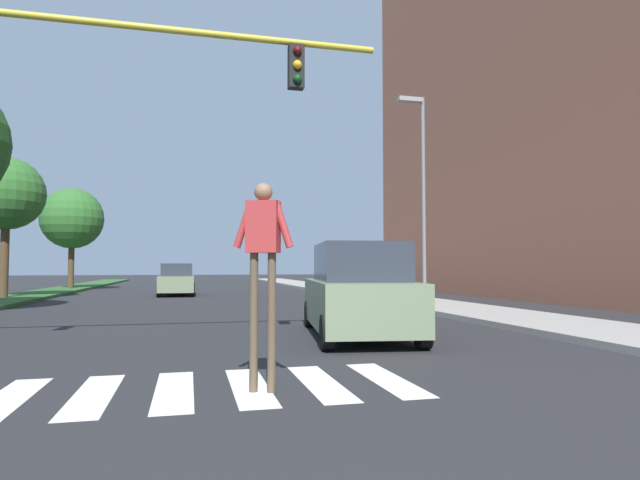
{
  "coord_description": "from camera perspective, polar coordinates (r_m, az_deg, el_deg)",
  "views": [
    {
      "loc": [
        -0.29,
        -0.02,
        1.48
      ],
      "look_at": [
        4.8,
        20.63,
        2.55
      ],
      "focal_mm": 29.84,
      "sensor_mm": 36.0,
      "label": 1
    }
  ],
  "objects": [
    {
      "name": "ground_plane",
      "position": [
        30.06,
        -13.33,
        -5.63
      ],
      "size": [
        140.0,
        140.0,
        0.0
      ],
      "primitive_type": "plane",
      "color": "#262628"
    },
    {
      "name": "crosswalk",
      "position": [
        6.84,
        -11.45,
        -15.31
      ],
      "size": [
        4.95,
        2.2,
        0.01
      ],
      "color": "silver",
      "rests_on": "ground_plane"
    },
    {
      "name": "median_strip",
      "position": [
        29.03,
        -28.8,
        -5.3
      ],
      "size": [
        2.49,
        64.0,
        0.15
      ],
      "primitive_type": "cube",
      "color": "#2D5B28",
      "rests_on": "ground_plane"
    },
    {
      "name": "tree_far",
      "position": [
        27.35,
        -30.6,
        4.26
      ],
      "size": [
        3.22,
        3.22,
        6.19
      ],
      "color": "#4C3823",
      "rests_on": "median_strip"
    },
    {
      "name": "tree_distant",
      "position": [
        37.11,
        -25.04,
        2.08
      ],
      "size": [
        3.82,
        3.82,
        6.3
      ],
      "color": "#4C3823",
      "rests_on": "median_strip"
    },
    {
      "name": "apartment_block_right",
      "position": [
        31.93,
        28.95,
        16.25
      ],
      "size": [
        13.71,
        29.37,
        23.51
      ],
      "primitive_type": "cube",
      "color": "#A36047",
      "rests_on": "ground_plane"
    },
    {
      "name": "sidewalk_right",
      "position": [
        29.38,
        3.44,
        -5.62
      ],
      "size": [
        3.0,
        64.0,
        0.15
      ],
      "primitive_type": "cube",
      "color": "#9E9991",
      "rests_on": "ground_plane"
    },
    {
      "name": "street_lamp_right",
      "position": [
        19.68,
        10.78,
        6.27
      ],
      "size": [
        1.02,
        0.24,
        7.5
      ],
      "color": "slate",
      "rests_on": "sidewalk_right"
    },
    {
      "name": "pedestrian_performer",
      "position": [
        6.39,
        -6.13,
        -1.26
      ],
      "size": [
        0.72,
        0.38,
        2.49
      ],
      "color": "brown",
      "rests_on": "ground_plane"
    },
    {
      "name": "suv_crossing",
      "position": [
        11.35,
        4.09,
        -5.66
      ],
      "size": [
        2.54,
        4.82,
        1.97
      ],
      "color": "gray",
      "rests_on": "ground_plane"
    },
    {
      "name": "sedan_midblock",
      "position": [
        28.56,
        -15.08,
        -4.22
      ],
      "size": [
        1.83,
        4.38,
        1.65
      ],
      "color": "gray",
      "rests_on": "ground_plane"
    }
  ]
}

